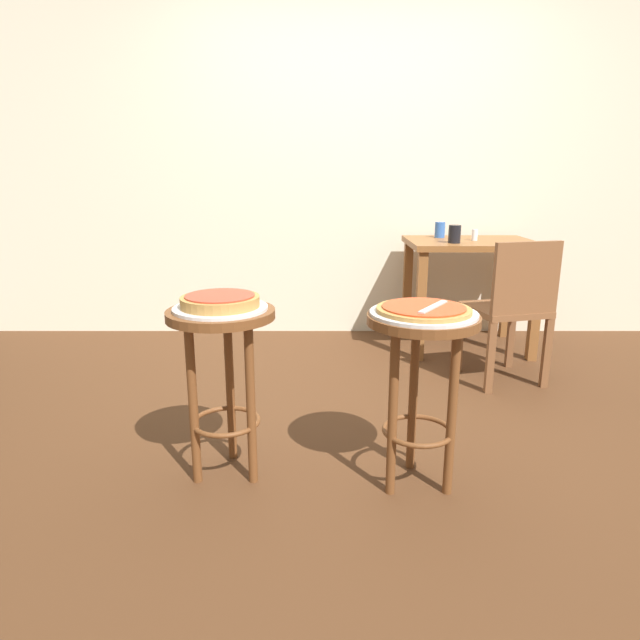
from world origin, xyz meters
TOP-DOWN VIEW (x-y plane):
  - ground_plane at (0.00, 0.00)m, footprint 6.00×6.00m
  - back_wall at (0.00, 1.65)m, footprint 6.00×0.10m
  - stool_foreground at (0.11, -0.62)m, footprint 0.42×0.42m
  - serving_plate_foreground at (0.11, -0.62)m, footprint 0.40×0.40m
  - pizza_foreground at (0.11, -0.62)m, footprint 0.35×0.35m
  - stool_middle at (-0.65, -0.54)m, footprint 0.42×0.42m
  - serving_plate_middle at (-0.65, -0.54)m, footprint 0.36×0.36m
  - pizza_middle at (-0.65, -0.54)m, footprint 0.30×0.30m
  - dining_table at (0.76, 1.18)m, footprint 0.85×0.66m
  - cup_near_edge at (0.61, 1.01)m, footprint 0.08×0.08m
  - cup_far_edge at (0.58, 1.35)m, footprint 0.07×0.07m
  - condiment_shaker at (0.78, 1.16)m, footprint 0.04×0.04m
  - wooden_chair at (0.83, 0.48)m, footprint 0.48×0.48m
  - pizza_server_knife at (0.14, -0.64)m, footprint 0.14×0.20m

SIDE VIEW (x-z plane):
  - ground_plane at x=0.00m, z-range 0.00..0.00m
  - wooden_chair at x=0.83m, z-range 0.04..0.89m
  - stool_foreground at x=0.11m, z-range 0.17..0.87m
  - stool_middle at x=-0.65m, z-range 0.17..0.87m
  - dining_table at x=0.76m, z-range 0.24..1.01m
  - serving_plate_foreground at x=0.11m, z-range 0.69..0.71m
  - serving_plate_middle at x=-0.65m, z-range 0.69..0.71m
  - pizza_foreground at x=0.11m, z-range 0.71..0.73m
  - pizza_middle at x=-0.65m, z-range 0.71..0.75m
  - pizza_server_knife at x=0.14m, z-range 0.73..0.73m
  - condiment_shaker at x=0.78m, z-range 0.77..0.84m
  - cup_far_edge at x=0.58m, z-range 0.77..0.88m
  - cup_near_edge at x=0.61m, z-range 0.77..0.88m
  - back_wall at x=0.00m, z-range 0.00..3.00m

